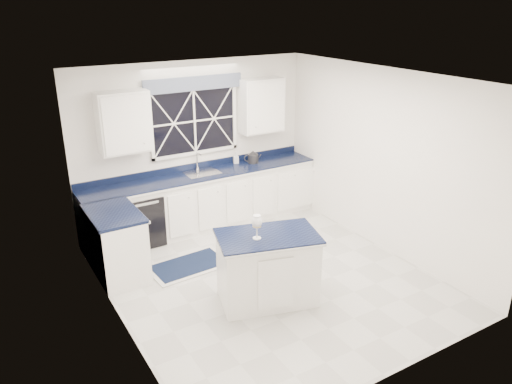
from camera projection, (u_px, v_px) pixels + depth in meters
ground at (267, 278)px, 6.84m from camera, size 4.50×4.50×0.00m
back_wall at (194, 145)px, 8.14m from camera, size 4.00×0.10×2.70m
base_cabinets at (190, 209)px, 7.94m from camera, size 3.99×1.60×0.90m
countertop at (203, 175)px, 8.06m from camera, size 3.98×0.64×0.04m
dishwasher at (140, 218)px, 7.71m from camera, size 0.60×0.58×0.82m
window at (194, 116)px, 7.93m from camera, size 1.65×0.09×1.26m
upper_cabinets at (197, 113)px, 7.81m from camera, size 3.10×0.34×0.90m
faucet at (198, 161)px, 8.15m from camera, size 0.05×0.20×0.30m
island at (268, 268)px, 6.18m from camera, size 1.38×1.05×0.91m
rug at (189, 265)px, 7.15m from camera, size 1.17×0.75×0.02m
kettle at (253, 157)px, 8.55m from camera, size 0.29×0.24×0.21m
wine_glass at (257, 223)px, 5.86m from camera, size 0.13×0.13×0.30m
soap_bottle at (236, 158)px, 8.53m from camera, size 0.10×0.11×0.19m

